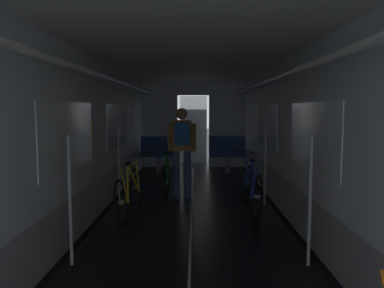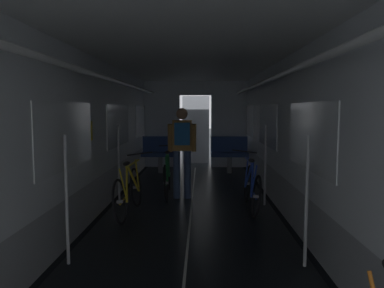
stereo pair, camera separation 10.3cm
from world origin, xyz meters
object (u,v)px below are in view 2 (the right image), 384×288
object	(u,v)px
bench_seat_far_left	(160,151)
bicycle_green_in_aisle	(167,175)
bench_seat_far_right	(229,151)
bicycle_yellow	(129,191)
person_cyclist_aisle	(182,144)
bicycle_blue	(252,187)

from	to	relation	value
bench_seat_far_left	bicycle_green_in_aisle	xyz separation A→B (m)	(0.41, -2.64, -0.18)
bench_seat_far_left	bench_seat_far_right	distance (m)	1.80
bicycle_yellow	bench_seat_far_right	bearing A→B (deg)	65.09
bench_seat_far_right	person_cyclist_aisle	distance (m)	3.14
bench_seat_far_right	bicycle_blue	world-z (taller)	same
bicycle_green_in_aisle	bench_seat_far_left	bearing A→B (deg)	98.84
bicycle_blue	bicycle_green_in_aisle	distance (m)	1.81
person_cyclist_aisle	bicycle_green_in_aisle	size ratio (longest dim) A/B	1.00
bicycle_blue	person_cyclist_aisle	size ratio (longest dim) A/B	1.00
person_cyclist_aisle	bicycle_green_in_aisle	bearing A→B (deg)	138.34
bench_seat_far_right	bicycle_yellow	size ratio (longest dim) A/B	0.58
bicycle_blue	bicycle_green_in_aisle	xyz separation A→B (m)	(-1.49, 1.02, 0.00)
bicycle_blue	bicycle_green_in_aisle	bearing A→B (deg)	145.61
person_cyclist_aisle	bicycle_blue	bearing A→B (deg)	-32.31
bench_seat_far_right	bicycle_blue	bearing A→B (deg)	-88.36
bench_seat_far_left	bicycle_blue	size ratio (longest dim) A/B	0.58
bicycle_yellow	bicycle_green_in_aisle	bearing A→B (deg)	70.80
bicycle_blue	bicycle_yellow	distance (m)	2.01
bicycle_yellow	bicycle_green_in_aisle	distance (m)	1.47
bench_seat_far_left	bicycle_green_in_aisle	size ratio (longest dim) A/B	0.58
bench_seat_far_left	bicycle_blue	world-z (taller)	same
bicycle_yellow	person_cyclist_aisle	distance (m)	1.51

